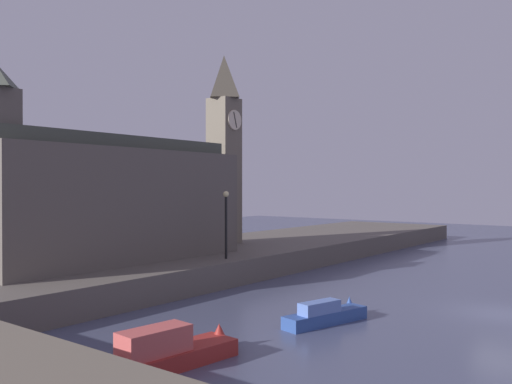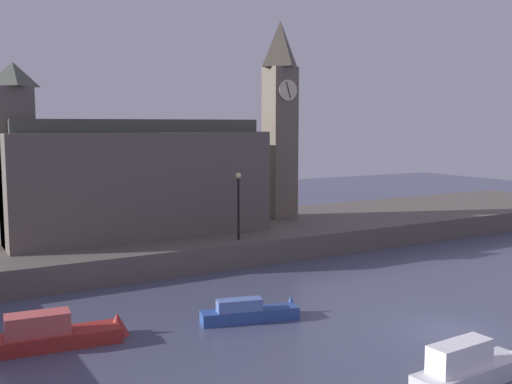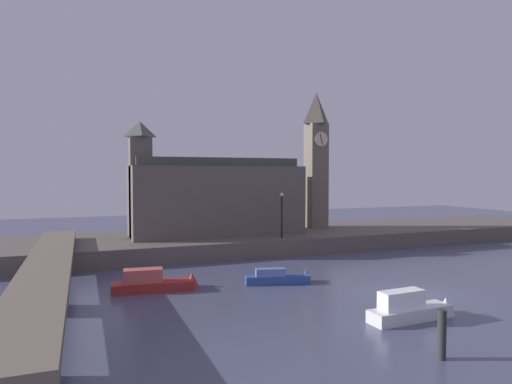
% 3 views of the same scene
% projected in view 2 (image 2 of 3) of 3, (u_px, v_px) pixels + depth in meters
% --- Properties ---
extents(ground_plane, '(120.00, 120.00, 0.00)m').
position_uv_depth(ground_plane, '(453.00, 333.00, 24.58)').
color(ground_plane, '#474C66').
extents(far_embankment, '(70.00, 12.00, 1.50)m').
position_uv_depth(far_embankment, '(228.00, 237.00, 41.67)').
color(far_embankment, '#5B544C').
rests_on(far_embankment, ground).
extents(clock_tower, '(2.21, 2.26, 14.63)m').
position_uv_depth(clock_tower, '(280.00, 117.00, 44.59)').
color(clock_tower, '#6B6051').
rests_on(clock_tower, far_embankment).
extents(parliament_hall, '(16.42, 5.24, 10.55)m').
position_uv_depth(parliament_hall, '(132.00, 179.00, 37.65)').
color(parliament_hall, '#5B544C').
rests_on(parliament_hall, far_embankment).
extents(streetlamp, '(0.36, 0.36, 4.13)m').
position_uv_depth(streetlamp, '(238.00, 198.00, 36.41)').
color(streetlamp, black).
rests_on(streetlamp, far_embankment).
extents(boat_dinghy_red, '(5.75, 1.95, 1.72)m').
position_uv_depth(boat_dinghy_red, '(67.00, 333.00, 23.32)').
color(boat_dinghy_red, maroon).
rests_on(boat_dinghy_red, ground).
extents(boat_tour_blue, '(4.85, 1.97, 1.30)m').
position_uv_depth(boat_tour_blue, '(257.00, 311.00, 26.23)').
color(boat_tour_blue, '#2D4C93').
rests_on(boat_tour_blue, ground).
extents(boat_ferry_white, '(5.16, 1.41, 1.76)m').
position_uv_depth(boat_ferry_white, '(477.00, 367.00, 19.88)').
color(boat_ferry_white, silver).
rests_on(boat_ferry_white, ground).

